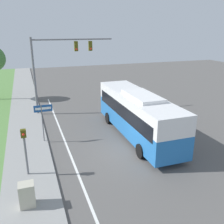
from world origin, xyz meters
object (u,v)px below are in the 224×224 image
at_px(bus, 137,112).
at_px(utility_cabinet, 27,195).
at_px(street_sign, 43,116).
at_px(pedestrian_signal, 25,145).
at_px(signal_gantry, 58,59).

height_order(bus, utility_cabinet, bus).
xyz_separation_m(street_sign, utility_cabinet, (-1.36, -6.87, -1.32)).
bearing_deg(bus, pedestrian_signal, -159.32).
bearing_deg(street_sign, pedestrian_signal, -107.19).
bearing_deg(pedestrian_signal, bus, 20.68).
height_order(pedestrian_signal, street_sign, street_sign).
relative_size(signal_gantry, street_sign, 2.66).
xyz_separation_m(bus, pedestrian_signal, (-7.98, -3.01, 0.03)).
relative_size(signal_gantry, pedestrian_signal, 2.70).
bearing_deg(bus, utility_cabinet, -144.56).
bearing_deg(street_sign, utility_cabinet, -101.19).
distance_m(bus, utility_cabinet, 9.96).
height_order(bus, street_sign, bus).
bearing_deg(utility_cabinet, pedestrian_signal, 88.42).
bearing_deg(utility_cabinet, street_sign, 78.81).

